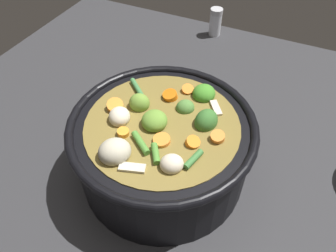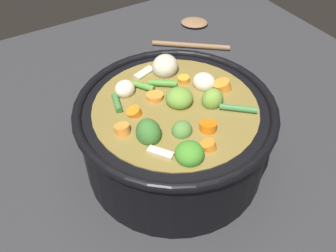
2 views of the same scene
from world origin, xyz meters
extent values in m
plane|color=#2D2D30|center=(0.00, 0.00, 0.00)|extent=(1.10, 1.10, 0.00)
cylinder|color=black|center=(0.00, 0.00, 0.06)|extent=(0.29, 0.29, 0.12)
torus|color=black|center=(0.00, 0.00, 0.12)|extent=(0.30, 0.30, 0.01)
cylinder|color=olive|center=(0.00, 0.00, 0.07)|extent=(0.25, 0.25, 0.12)
ellipsoid|color=olive|center=(-0.01, -0.01, 0.13)|extent=(0.04, 0.04, 0.03)
ellipsoid|color=#448D29|center=(0.04, 0.09, 0.13)|extent=(0.05, 0.05, 0.03)
ellipsoid|color=#52843A|center=(0.02, 0.05, 0.12)|extent=(0.04, 0.04, 0.03)
ellipsoid|color=#3A702E|center=(0.06, 0.03, 0.13)|extent=(0.04, 0.05, 0.04)
ellipsoid|color=olive|center=(-0.05, 0.02, 0.13)|extent=(0.04, 0.04, 0.03)
cylinder|color=orange|center=(0.02, -0.03, 0.13)|extent=(0.03, 0.04, 0.01)
cylinder|color=orange|center=(-0.04, -0.05, 0.13)|extent=(0.03, 0.03, 0.01)
cylinder|color=orange|center=(-0.09, 0.00, 0.13)|extent=(0.04, 0.04, 0.03)
cylinder|color=orange|center=(-0.01, 0.06, 0.13)|extent=(0.03, 0.04, 0.02)
cylinder|color=orange|center=(0.09, 0.01, 0.13)|extent=(0.02, 0.03, 0.02)
cylinder|color=orange|center=(0.01, 0.09, 0.13)|extent=(0.03, 0.03, 0.02)
cylinder|color=orange|center=(0.06, -0.02, 0.13)|extent=(0.03, 0.03, 0.02)
ellipsoid|color=beige|center=(-0.06, -0.02, 0.13)|extent=(0.05, 0.05, 0.03)
ellipsoid|color=beige|center=(0.05, -0.07, 0.13)|extent=(0.04, 0.04, 0.03)
ellipsoid|color=beige|center=(-0.03, -0.09, 0.13)|extent=(0.06, 0.06, 0.04)
cylinder|color=#3F7A39|center=(0.07, -0.05, 0.13)|extent=(0.02, 0.04, 0.01)
cylinder|color=#417F44|center=(-0.07, 0.05, 0.13)|extent=(0.05, 0.04, 0.01)
cylinder|color=#518E35|center=(-0.01, -0.05, 0.13)|extent=(0.04, 0.03, 0.01)
cylinder|color=#518E34|center=(0.02, -0.06, 0.13)|extent=(0.03, 0.03, 0.01)
cube|color=beige|center=(0.06, 0.07, 0.13)|extent=(0.03, 0.03, 0.01)
cube|color=beige|center=(0.00, -0.10, 0.13)|extent=(0.04, 0.02, 0.01)
ellipsoid|color=#866343|center=(-0.29, -0.37, 0.01)|extent=(0.09, 0.09, 0.01)
cylinder|color=#866343|center=(-0.22, -0.28, 0.01)|extent=(0.15, 0.12, 0.01)
camera|label=1|loc=(0.16, -0.31, 0.48)|focal=34.23mm
camera|label=2|loc=(0.22, 0.34, 0.48)|focal=39.42mm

